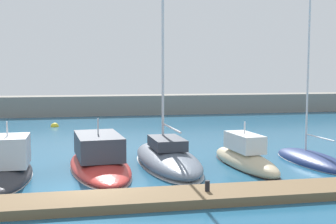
# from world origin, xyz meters

# --- Properties ---
(ground_plane) EXTENTS (120.00, 120.00, 0.00)m
(ground_plane) POSITION_xyz_m (0.00, 0.00, 0.00)
(ground_plane) COLOR #1E567A
(dock_pier) EXTENTS (39.28, 2.29, 0.37)m
(dock_pier) POSITION_xyz_m (0.00, -1.85, 0.19)
(dock_pier) COLOR brown
(dock_pier) RESTS_ON ground_plane
(breakwater_seawall) EXTENTS (108.00, 3.42, 2.31)m
(breakwater_seawall) POSITION_xyz_m (0.00, 34.09, 1.16)
(breakwater_seawall) COLOR gray
(breakwater_seawall) RESTS_ON ground_plane
(motorboat_charcoal_fourth) EXTENTS (2.38, 6.90, 3.14)m
(motorboat_charcoal_fourth) POSITION_xyz_m (-4.01, 3.55, 0.55)
(motorboat_charcoal_fourth) COLOR #2D2D33
(motorboat_charcoal_fourth) RESTS_ON ground_plane
(motorboat_red_fifth) EXTENTS (3.87, 9.44, 2.96)m
(motorboat_red_fifth) POSITION_xyz_m (0.46, 4.80, 0.54)
(motorboat_red_fifth) COLOR #B72D28
(motorboat_red_fifth) RESTS_ON ground_plane
(sailboat_slate_sixth) EXTENTS (3.49, 9.59, 14.41)m
(sailboat_slate_sixth) POSITION_xyz_m (4.27, 5.11, 0.42)
(sailboat_slate_sixth) COLOR slate
(sailboat_slate_sixth) RESTS_ON ground_plane
(motorboat_sand_seventh) EXTENTS (2.37, 7.26, 2.86)m
(motorboat_sand_seventh) POSITION_xyz_m (8.44, 3.95, 0.44)
(motorboat_sand_seventh) COLOR beige
(motorboat_sand_seventh) RESTS_ON ground_plane
(sailboat_navy_eighth) EXTENTS (2.65, 6.90, 13.79)m
(sailboat_navy_eighth) POSITION_xyz_m (12.55, 4.00, 0.16)
(sailboat_navy_eighth) COLOR navy
(sailboat_navy_eighth) RESTS_ON ground_plane
(mooring_buoy_red) EXTENTS (0.53, 0.53, 0.53)m
(mooring_buoy_red) POSITION_xyz_m (-5.60, 17.94, 0.00)
(mooring_buoy_red) COLOR red
(mooring_buoy_red) RESTS_ON ground_plane
(mooring_buoy_yellow) EXTENTS (0.76, 0.76, 0.76)m
(mooring_buoy_yellow) POSITION_xyz_m (-2.95, 23.62, 0.00)
(mooring_buoy_yellow) COLOR yellow
(mooring_buoy_yellow) RESTS_ON ground_plane
(dock_bollard) EXTENTS (0.20, 0.20, 0.44)m
(dock_bollard) POSITION_xyz_m (4.61, -1.85, 0.59)
(dock_bollard) COLOR black
(dock_bollard) RESTS_ON dock_pier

